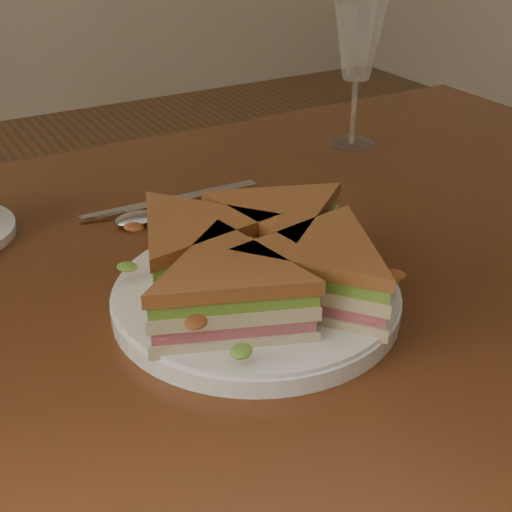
# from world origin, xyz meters

# --- Properties ---
(table) EXTENTS (1.20, 0.80, 0.75)m
(table) POSITION_xyz_m (0.00, 0.00, 0.65)
(table) COLOR #3A1B0D
(table) RESTS_ON ground
(plate) EXTENTS (0.25, 0.25, 0.02)m
(plate) POSITION_xyz_m (-0.05, -0.06, 0.76)
(plate) COLOR white
(plate) RESTS_ON table
(sandwich_wedges) EXTENTS (0.30, 0.30, 0.06)m
(sandwich_wedges) POSITION_xyz_m (-0.05, -0.06, 0.80)
(sandwich_wedges) COLOR beige
(sandwich_wedges) RESTS_ON plate
(crisps_mound) EXTENTS (0.09, 0.09, 0.05)m
(crisps_mound) POSITION_xyz_m (-0.05, -0.06, 0.79)
(crisps_mound) COLOR orange
(crisps_mound) RESTS_ON plate
(spoon) EXTENTS (0.18, 0.03, 0.01)m
(spoon) POSITION_xyz_m (-0.05, 0.15, 0.75)
(spoon) COLOR silver
(spoon) RESTS_ON table
(knife) EXTENTS (0.22, 0.02, 0.00)m
(knife) POSITION_xyz_m (-0.03, 0.18, 0.75)
(knife) COLOR silver
(knife) RESTS_ON table
(wine_glass) EXTENTS (0.07, 0.07, 0.19)m
(wine_glass) POSITION_xyz_m (0.27, 0.23, 0.89)
(wine_glass) COLOR white
(wine_glass) RESTS_ON table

